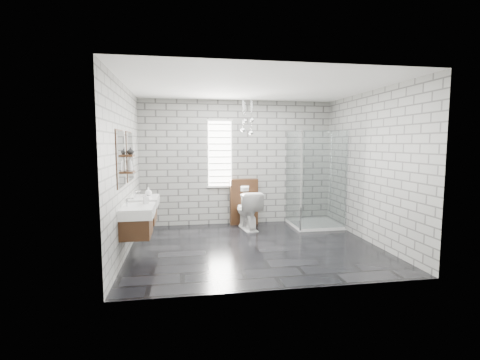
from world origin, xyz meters
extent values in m
cube|color=black|center=(0.00, 0.00, -0.01)|extent=(4.20, 3.60, 0.02)
cube|color=white|center=(0.00, 0.00, 2.71)|extent=(4.20, 3.60, 0.02)
cube|color=#969691|center=(0.00, 1.81, 1.35)|extent=(4.20, 0.02, 2.70)
cube|color=#969691|center=(0.00, -1.81, 1.35)|extent=(4.20, 0.02, 2.70)
cube|color=#969691|center=(-2.11, 0.00, 1.35)|extent=(0.02, 3.60, 2.70)
cube|color=#969691|center=(2.11, 0.00, 1.35)|extent=(0.02, 3.60, 2.70)
cube|color=#442714|center=(-1.89, -0.49, 0.55)|extent=(0.42, 0.62, 0.30)
cube|color=silver|center=(-1.69, -0.49, 0.58)|extent=(0.02, 0.35, 0.01)
cube|color=white|center=(-1.87, -0.49, 0.77)|extent=(0.47, 0.70, 0.15)
cylinder|color=silver|center=(-2.02, -0.49, 0.91)|extent=(0.04, 0.04, 0.12)
cylinder|color=silver|center=(-1.97, -0.49, 0.96)|extent=(0.10, 0.02, 0.02)
cube|color=white|center=(-2.08, -0.49, 1.55)|extent=(0.03, 0.55, 0.80)
cube|color=#442714|center=(-2.09, -0.49, 1.55)|extent=(0.01, 0.59, 0.84)
cube|color=#442714|center=(-1.89, 0.41, 0.55)|extent=(0.42, 0.62, 0.30)
cube|color=silver|center=(-1.69, 0.41, 0.58)|extent=(0.02, 0.35, 0.01)
cube|color=white|center=(-1.87, 0.41, 0.77)|extent=(0.47, 0.70, 0.15)
cylinder|color=silver|center=(-2.02, 0.41, 0.91)|extent=(0.04, 0.04, 0.12)
cylinder|color=silver|center=(-1.97, 0.41, 0.96)|extent=(0.10, 0.02, 0.02)
cube|color=white|center=(-2.08, 0.41, 1.55)|extent=(0.03, 0.55, 0.80)
cube|color=#442714|center=(-2.09, 0.41, 1.55)|extent=(0.01, 0.59, 0.84)
cube|color=#442714|center=(-2.03, -0.05, 1.32)|extent=(0.14, 0.30, 0.03)
cube|color=#442714|center=(-2.03, -0.05, 1.58)|extent=(0.14, 0.30, 0.03)
cube|color=white|center=(-0.40, 1.79, 1.55)|extent=(0.50, 0.02, 1.40)
cube|color=silver|center=(-0.40, 1.77, 2.27)|extent=(0.56, 0.04, 0.04)
cube|color=silver|center=(-0.40, 1.77, 0.83)|extent=(0.56, 0.04, 0.04)
cube|color=silver|center=(-0.40, 1.77, 0.92)|extent=(0.48, 0.01, 0.02)
cube|color=silver|center=(-0.40, 1.77, 1.06)|extent=(0.48, 0.01, 0.02)
cube|color=silver|center=(-0.40, 1.77, 1.20)|extent=(0.48, 0.01, 0.02)
cube|color=silver|center=(-0.40, 1.77, 1.34)|extent=(0.48, 0.01, 0.02)
cube|color=silver|center=(-0.40, 1.77, 1.48)|extent=(0.48, 0.01, 0.02)
cube|color=silver|center=(-0.40, 1.77, 1.62)|extent=(0.48, 0.01, 0.02)
cube|color=silver|center=(-0.40, 1.77, 1.76)|extent=(0.48, 0.01, 0.02)
cube|color=silver|center=(-0.40, 1.77, 1.90)|extent=(0.48, 0.01, 0.02)
cube|color=silver|center=(-0.40, 1.77, 2.04)|extent=(0.48, 0.01, 0.03)
cube|color=silver|center=(-0.40, 1.77, 2.18)|extent=(0.48, 0.01, 0.03)
cube|color=#442714|center=(0.12, 1.70, 0.50)|extent=(0.60, 0.20, 1.00)
cube|color=silver|center=(0.12, 1.60, 0.80)|extent=(0.18, 0.01, 0.12)
cube|color=white|center=(1.60, 1.30, 0.03)|extent=(1.00, 1.00, 0.06)
cube|color=silver|center=(1.60, 0.81, 1.03)|extent=(1.00, 0.01, 2.00)
cube|color=silver|center=(1.11, 1.30, 1.03)|extent=(0.01, 1.00, 2.00)
cube|color=silver|center=(1.11, 0.81, 1.03)|extent=(0.03, 0.03, 2.00)
cube|color=silver|center=(2.08, 0.81, 1.03)|extent=(0.03, 0.03, 2.00)
cylinder|color=silver|center=(2.04, 1.50, 1.10)|extent=(0.02, 0.02, 1.80)
cylinder|color=silver|center=(1.96, 1.50, 2.02)|extent=(0.14, 0.14, 0.02)
sphere|color=silver|center=(0.03, 1.31, 2.04)|extent=(0.09, 0.09, 0.09)
cylinder|color=silver|center=(0.03, 1.31, 2.39)|extent=(0.01, 0.01, 0.61)
sphere|color=silver|center=(0.20, 1.33, 1.99)|extent=(0.09, 0.09, 0.09)
cylinder|color=silver|center=(0.20, 1.33, 2.37)|extent=(0.01, 0.01, 0.67)
sphere|color=silver|center=(0.09, 1.45, 2.24)|extent=(0.09, 0.09, 0.09)
cylinder|color=silver|center=(0.09, 1.45, 2.49)|extent=(0.01, 0.01, 0.42)
sphere|color=silver|center=(0.05, 1.39, 2.04)|extent=(0.09, 0.09, 0.09)
cylinder|color=silver|center=(0.05, 1.39, 2.39)|extent=(0.01, 0.01, 0.62)
sphere|color=silver|center=(0.23, 1.40, 2.25)|extent=(0.09, 0.09, 0.09)
cylinder|color=silver|center=(0.23, 1.40, 2.50)|extent=(0.01, 0.01, 0.40)
imported|color=white|center=(0.12, 1.24, 0.40)|extent=(0.54, 0.83, 0.80)
imported|color=#B2B2B2|center=(-1.77, -0.30, 0.93)|extent=(0.10, 0.10, 0.17)
imported|color=#B2B2B2|center=(-1.81, 0.55, 0.93)|extent=(0.12, 0.12, 0.15)
imported|color=#B2B2B2|center=(-2.02, -0.05, 1.45)|extent=(0.10, 0.10, 0.22)
imported|color=#B2B2B2|center=(-2.02, 0.05, 1.65)|extent=(0.12, 0.12, 0.11)
camera|label=1|loc=(-1.21, -5.72, 1.77)|focal=26.00mm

